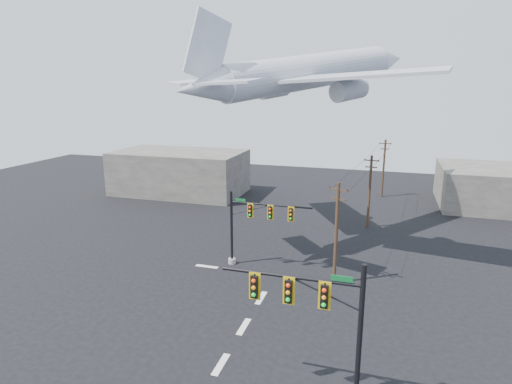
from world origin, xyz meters
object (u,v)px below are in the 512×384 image
(signal_mast_far, at_px, (251,225))
(utility_pole_b, at_px, (370,190))
(utility_pole_c, at_px, (384,167))
(airliner, at_px, (310,73))
(utility_pole_a, at_px, (336,232))
(signal_mast_near, at_px, (323,324))

(signal_mast_far, bearing_deg, utility_pole_b, 56.30)
(signal_mast_far, height_order, utility_pole_b, utility_pole_b)
(utility_pole_b, xyz_separation_m, utility_pole_c, (1.26, 14.30, 0.02))
(signal_mast_far, xyz_separation_m, utility_pole_c, (10.28, 27.81, 0.46))
(signal_mast_far, distance_m, airliner, 15.10)
(utility_pole_c, bearing_deg, airliner, -111.11)
(utility_pole_a, bearing_deg, signal_mast_far, -167.53)
(signal_mast_near, xyz_separation_m, utility_pole_a, (-0.89, 13.02, 0.08))
(utility_pole_a, bearing_deg, utility_pole_b, 105.06)
(signal_mast_near, relative_size, airliner, 0.29)
(signal_mast_near, relative_size, utility_pole_c, 0.92)
(utility_pole_a, bearing_deg, utility_pole_c, 106.06)
(signal_mast_near, height_order, signal_mast_far, signal_mast_near)
(signal_mast_far, height_order, utility_pole_a, utility_pole_a)
(signal_mast_near, relative_size, utility_pole_a, 0.91)
(airliner, bearing_deg, utility_pole_c, 15.09)
(signal_mast_near, xyz_separation_m, signal_mast_far, (-8.07, 14.24, -0.43))
(utility_pole_a, height_order, utility_pole_b, utility_pole_a)
(utility_pole_c, bearing_deg, utility_pole_b, -96.69)
(utility_pole_a, xyz_separation_m, airliner, (-3.95, 9.09, 11.96))
(signal_mast_near, bearing_deg, signal_mast_far, 119.54)
(signal_mast_far, height_order, airliner, airliner)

